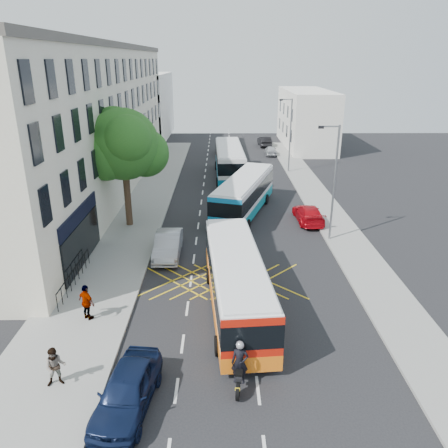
{
  "coord_description": "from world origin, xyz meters",
  "views": [
    {
      "loc": [
        -1.44,
        -16.66,
        12.17
      ],
      "look_at": [
        -1.23,
        9.58,
        2.2
      ],
      "focal_mm": 35.0,
      "sensor_mm": 36.0,
      "label": 1
    }
  ],
  "objects_px": {
    "lamp_near": "(333,178)",
    "red_hatchback": "(308,214)",
    "parked_car_silver": "(168,245)",
    "pedestrian_near": "(55,367)",
    "bus_near": "(236,282)",
    "distant_car_silver": "(271,150)",
    "distant_car_dark": "(265,141)",
    "distant_car_grey": "(225,149)",
    "motorbike": "(240,364)",
    "parked_car_blue": "(127,390)",
    "lamp_far": "(290,132)",
    "bus_far": "(229,161)",
    "pedestrian_far": "(87,302)",
    "street_tree": "(123,145)",
    "bus_mid": "(244,195)"
  },
  "relations": [
    {
      "from": "pedestrian_near",
      "to": "bus_near",
      "type": "bearing_deg",
      "value": 23.5
    },
    {
      "from": "parked_car_blue",
      "to": "distant_car_grey",
      "type": "relative_size",
      "value": 0.84
    },
    {
      "from": "street_tree",
      "to": "bus_mid",
      "type": "relative_size",
      "value": 0.78
    },
    {
      "from": "parked_car_blue",
      "to": "motorbike",
      "type": "bearing_deg",
      "value": 22.78
    },
    {
      "from": "distant_car_grey",
      "to": "pedestrian_far",
      "type": "distance_m",
      "value": 40.6
    },
    {
      "from": "parked_car_blue",
      "to": "distant_car_grey",
      "type": "height_order",
      "value": "parked_car_blue"
    },
    {
      "from": "bus_mid",
      "to": "pedestrian_far",
      "type": "bearing_deg",
      "value": -100.17
    },
    {
      "from": "bus_mid",
      "to": "parked_car_blue",
      "type": "bearing_deg",
      "value": -86.22
    },
    {
      "from": "distant_car_grey",
      "to": "pedestrian_near",
      "type": "relative_size",
      "value": 3.22
    },
    {
      "from": "street_tree",
      "to": "lamp_near",
      "type": "xyz_separation_m",
      "value": [
        14.71,
        -2.97,
        -1.68
      ]
    },
    {
      "from": "distant_car_silver",
      "to": "distant_car_grey",
      "type": "bearing_deg",
      "value": -1.36
    },
    {
      "from": "motorbike",
      "to": "parked_car_blue",
      "type": "height_order",
      "value": "motorbike"
    },
    {
      "from": "distant_car_silver",
      "to": "distant_car_dark",
      "type": "distance_m",
      "value": 6.37
    },
    {
      "from": "lamp_near",
      "to": "bus_mid",
      "type": "relative_size",
      "value": 0.71
    },
    {
      "from": "distant_car_silver",
      "to": "pedestrian_far",
      "type": "relative_size",
      "value": 1.98
    },
    {
      "from": "pedestrian_near",
      "to": "pedestrian_far",
      "type": "xyz_separation_m",
      "value": [
        -0.11,
        4.63,
        0.09
      ]
    },
    {
      "from": "bus_mid",
      "to": "distant_car_silver",
      "type": "bearing_deg",
      "value": 96.27
    },
    {
      "from": "lamp_near",
      "to": "lamp_far",
      "type": "xyz_separation_m",
      "value": [
        0.0,
        20.0,
        0.0
      ]
    },
    {
      "from": "motorbike",
      "to": "bus_mid",
      "type": "bearing_deg",
      "value": 93.94
    },
    {
      "from": "bus_far",
      "to": "pedestrian_near",
      "type": "xyz_separation_m",
      "value": [
        -7.39,
        -32.82,
        -0.8
      ]
    },
    {
      "from": "parked_car_blue",
      "to": "parked_car_silver",
      "type": "height_order",
      "value": "parked_car_blue"
    },
    {
      "from": "distant_car_grey",
      "to": "distant_car_dark",
      "type": "relative_size",
      "value": 1.19
    },
    {
      "from": "bus_near",
      "to": "parked_car_silver",
      "type": "height_order",
      "value": "bus_near"
    },
    {
      "from": "street_tree",
      "to": "parked_car_silver",
      "type": "bearing_deg",
      "value": -56.35
    },
    {
      "from": "bus_mid",
      "to": "parked_car_silver",
      "type": "distance_m",
      "value": 9.93
    },
    {
      "from": "red_hatchback",
      "to": "pedestrian_far",
      "type": "bearing_deg",
      "value": 44.06
    },
    {
      "from": "lamp_near",
      "to": "bus_near",
      "type": "xyz_separation_m",
      "value": [
        -6.86,
        -9.07,
        -3.01
      ]
    },
    {
      "from": "lamp_near",
      "to": "pedestrian_near",
      "type": "height_order",
      "value": "lamp_near"
    },
    {
      "from": "distant_car_grey",
      "to": "parked_car_silver",
      "type": "bearing_deg",
      "value": -99.98
    },
    {
      "from": "lamp_near",
      "to": "pedestrian_far",
      "type": "height_order",
      "value": "lamp_near"
    },
    {
      "from": "red_hatchback",
      "to": "distant_car_dark",
      "type": "relative_size",
      "value": 1.03
    },
    {
      "from": "distant_car_silver",
      "to": "pedestrian_far",
      "type": "distance_m",
      "value": 41.86
    },
    {
      "from": "lamp_near",
      "to": "lamp_far",
      "type": "height_order",
      "value": "same"
    },
    {
      "from": "bus_near",
      "to": "motorbike",
      "type": "bearing_deg",
      "value": -95.27
    },
    {
      "from": "bus_mid",
      "to": "lamp_far",
      "type": "bearing_deg",
      "value": 85.79
    },
    {
      "from": "motorbike",
      "to": "distant_car_dark",
      "type": "bearing_deg",
      "value": 90.77
    },
    {
      "from": "parked_car_silver",
      "to": "pedestrian_near",
      "type": "xyz_separation_m",
      "value": [
        -2.97,
        -12.32,
        0.22
      ]
    },
    {
      "from": "bus_far",
      "to": "motorbike",
      "type": "bearing_deg",
      "value": -92.03
    },
    {
      "from": "bus_near",
      "to": "motorbike",
      "type": "relative_size",
      "value": 4.78
    },
    {
      "from": "red_hatchback",
      "to": "pedestrian_near",
      "type": "bearing_deg",
      "value": 52.31
    },
    {
      "from": "street_tree",
      "to": "pedestrian_near",
      "type": "bearing_deg",
      "value": -87.95
    },
    {
      "from": "bus_far",
      "to": "pedestrian_far",
      "type": "distance_m",
      "value": 29.17
    },
    {
      "from": "lamp_far",
      "to": "parked_car_silver",
      "type": "height_order",
      "value": "lamp_far"
    },
    {
      "from": "distant_car_grey",
      "to": "distant_car_silver",
      "type": "height_order",
      "value": "distant_car_grey"
    },
    {
      "from": "lamp_near",
      "to": "distant_car_grey",
      "type": "xyz_separation_m",
      "value": [
        -7.03,
        29.81,
        -3.87
      ]
    },
    {
      "from": "distant_car_silver",
      "to": "pedestrian_far",
      "type": "height_order",
      "value": "pedestrian_far"
    },
    {
      "from": "motorbike",
      "to": "parked_car_blue",
      "type": "distance_m",
      "value": 4.35
    },
    {
      "from": "bus_far",
      "to": "distant_car_silver",
      "type": "bearing_deg",
      "value": 61.68
    },
    {
      "from": "bus_near",
      "to": "bus_mid",
      "type": "relative_size",
      "value": 0.97
    },
    {
      "from": "lamp_near",
      "to": "red_hatchback",
      "type": "height_order",
      "value": "lamp_near"
    }
  ]
}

